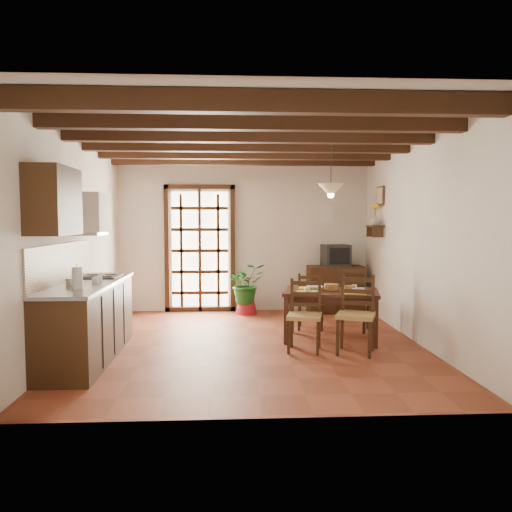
{
  "coord_description": "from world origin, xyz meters",
  "views": [
    {
      "loc": [
        -0.28,
        -6.55,
        1.66
      ],
      "look_at": [
        0.1,
        0.4,
        1.15
      ],
      "focal_mm": 35.0,
      "sensor_mm": 36.0,
      "label": 1
    }
  ],
  "objects": [
    {
      "name": "shelf_flowers",
      "position": [
        2.14,
        1.6,
        1.86
      ],
      "size": [
        0.14,
        0.14,
        0.36
      ],
      "color": "yellow",
      "rests_on": "shelf_vase"
    },
    {
      "name": "fuse_box",
      "position": [
        1.5,
        2.48,
        1.75
      ],
      "size": [
        0.25,
        0.03,
        0.32
      ],
      "primitive_type": "cube",
      "color": "white",
      "rests_on": "room_shell"
    },
    {
      "name": "room_shell",
      "position": [
        0.0,
        0.0,
        1.82
      ],
      "size": [
        4.52,
        5.02,
        2.81
      ],
      "color": "silver",
      "rests_on": "ground_plane"
    },
    {
      "name": "chair_near_left",
      "position": [
        0.67,
        -0.38,
        0.28
      ],
      "size": [
        0.5,
        0.48,
        0.9
      ],
      "rotation": [
        0.0,
        0.0,
        -0.23
      ],
      "color": "#A58646",
      "rests_on": "ground_plane"
    },
    {
      "name": "table_bowl",
      "position": [
        0.91,
        0.27,
        0.71
      ],
      "size": [
        0.23,
        0.23,
        0.05
      ],
      "primitive_type": "imported",
      "rotation": [
        0.0,
        0.0,
        0.06
      ],
      "color": "white",
      "rests_on": "dining_table"
    },
    {
      "name": "pendant_lamp",
      "position": [
        1.12,
        0.28,
        2.08
      ],
      "size": [
        0.36,
        0.36,
        0.84
      ],
      "color": "black",
      "rests_on": "room_shell"
    },
    {
      "name": "kitchen_counter",
      "position": [
        -1.96,
        -0.6,
        0.47
      ],
      "size": [
        0.64,
        2.25,
        1.38
      ],
      "color": "#311D0F",
      "rests_on": "ground_plane"
    },
    {
      "name": "french_door",
      "position": [
        -0.8,
        2.45,
        1.18
      ],
      "size": [
        1.26,
        0.11,
        2.32
      ],
      "color": "white",
      "rests_on": "ground_plane"
    },
    {
      "name": "chair_far_left",
      "position": [
        0.96,
        0.88,
        0.27
      ],
      "size": [
        0.46,
        0.45,
        0.86
      ],
      "rotation": [
        0.0,
        0.0,
        2.95
      ],
      "color": "#A58646",
      "rests_on": "ground_plane"
    },
    {
      "name": "chair_far_right",
      "position": [
        1.57,
        0.73,
        0.3
      ],
      "size": [
        0.58,
        0.57,
        0.97
      ],
      "rotation": [
        0.0,
        0.0,
        2.72
      ],
      "color": "#A58646",
      "rests_on": "ground_plane"
    },
    {
      "name": "counter_items",
      "position": [
        -1.95,
        -0.51,
        0.96
      ],
      "size": [
        0.5,
        1.43,
        0.25
      ],
      "color": "black",
      "rests_on": "kitchen_counter"
    },
    {
      "name": "table_setting",
      "position": [
        1.12,
        0.18,
        0.66
      ],
      "size": [
        0.92,
        0.61,
        0.09
      ],
      "rotation": [
        0.0,
        0.0,
        -0.23
      ],
      "color": "yellow",
      "rests_on": "dining_table"
    },
    {
      "name": "sideboard",
      "position": [
        1.62,
        2.23,
        0.42
      ],
      "size": [
        0.99,
        0.47,
        0.83
      ],
      "primitive_type": "cube",
      "rotation": [
        0.0,
        0.0,
        0.03
      ],
      "color": "#311D0F",
      "rests_on": "ground_plane"
    },
    {
      "name": "ground_plane",
      "position": [
        0.0,
        0.0,
        0.0
      ],
      "size": [
        5.0,
        5.0,
        0.0
      ],
      "primitive_type": "plane",
      "color": "brown"
    },
    {
      "name": "ceiling_beams",
      "position": [
        0.0,
        0.0,
        2.69
      ],
      "size": [
        4.5,
        4.34,
        0.2
      ],
      "color": "black",
      "rests_on": "room_shell"
    },
    {
      "name": "range_hood",
      "position": [
        -2.05,
        -0.05,
        1.73
      ],
      "size": [
        0.38,
        0.6,
        0.54
      ],
      "color": "white",
      "rests_on": "room_shell"
    },
    {
      "name": "framed_picture",
      "position": [
        2.22,
        1.6,
        2.05
      ],
      "size": [
        0.03,
        0.32,
        0.32
      ],
      "color": "brown",
      "rests_on": "room_shell"
    },
    {
      "name": "chair_near_right",
      "position": [
        1.29,
        -0.52,
        0.3
      ],
      "size": [
        0.57,
        0.56,
        0.96
      ],
      "rotation": [
        0.0,
        0.0,
        -0.37
      ],
      "color": "#A58646",
      "rests_on": "ground_plane"
    },
    {
      "name": "crt_tv",
      "position": [
        1.62,
        2.22,
        1.02
      ],
      "size": [
        0.5,
        0.46,
        0.38
      ],
      "rotation": [
        0.0,
        0.0,
        0.12
      ],
      "color": "black",
      "rests_on": "sideboard"
    },
    {
      "name": "upper_cabinet",
      "position": [
        -2.08,
        -1.3,
        1.85
      ],
      "size": [
        0.35,
        0.8,
        0.7
      ],
      "primitive_type": "cube",
      "color": "#311D0F",
      "rests_on": "room_shell"
    },
    {
      "name": "wall_shelf",
      "position": [
        2.14,
        1.6,
        1.51
      ],
      "size": [
        0.2,
        0.42,
        0.2
      ],
      "color": "#311D0F",
      "rests_on": "room_shell"
    },
    {
      "name": "plant_pot",
      "position": [
        0.02,
        2.15,
        0.11
      ],
      "size": [
        0.39,
        0.39,
        0.24
      ],
      "primitive_type": "cone",
      "color": "maroon",
      "rests_on": "ground_plane"
    },
    {
      "name": "shelf_vase",
      "position": [
        2.14,
        1.6,
        1.65
      ],
      "size": [
        0.15,
        0.15,
        0.15
      ],
      "primitive_type": "imported",
      "color": "#B2BFB2",
      "rests_on": "wall_shelf"
    },
    {
      "name": "dining_table",
      "position": [
        1.12,
        0.18,
        0.6
      ],
      "size": [
        1.41,
        1.08,
        0.69
      ],
      "rotation": [
        0.0,
        0.0,
        -0.23
      ],
      "color": "#371B12",
      "rests_on": "ground_plane"
    },
    {
      "name": "potted_plant",
      "position": [
        0.02,
        2.15,
        0.57
      ],
      "size": [
        2.02,
        1.86,
        1.85
      ],
      "primitive_type": "imported",
      "rotation": [
        0.0,
        0.0,
        0.31
      ],
      "color": "#144C19",
      "rests_on": "ground_plane"
    }
  ]
}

